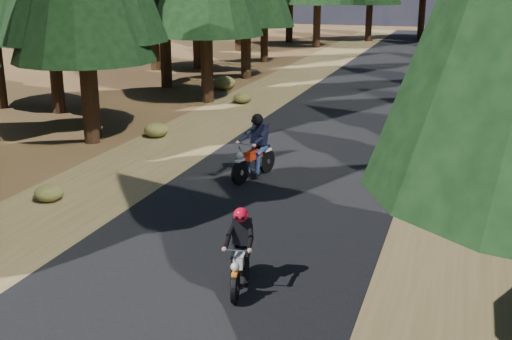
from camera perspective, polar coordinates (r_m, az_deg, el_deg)
The scene contains 7 objects.
ground at distance 13.42m, azimuth -2.04°, elevation -6.28°, with size 120.00×120.00×0.00m, color #472E19.
road at distance 17.90m, azimuth 3.55°, elevation -0.25°, with size 6.00×100.00×0.01m, color black.
shoulder_l at distance 19.54m, azimuth -9.59°, elevation 1.01°, with size 3.20×100.00×0.01m, color brown.
shoulder_r at distance 17.37m, azimuth 18.37°, elevation -1.67°, with size 3.20×100.00×0.01m, color brown.
understory_shrubs at distance 19.41m, azimuth 5.76°, elevation 1.85°, with size 15.65×32.08×0.66m.
rider_lead at distance 11.28m, azimuth -1.43°, elevation -8.24°, with size 0.78×1.68×1.45m.
rider_follow at distance 17.21m, azimuth -0.19°, elevation 1.10°, with size 1.10×2.05×1.75m.
Camera 1 is at (4.36, -11.54, 5.29)m, focal length 45.00 mm.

